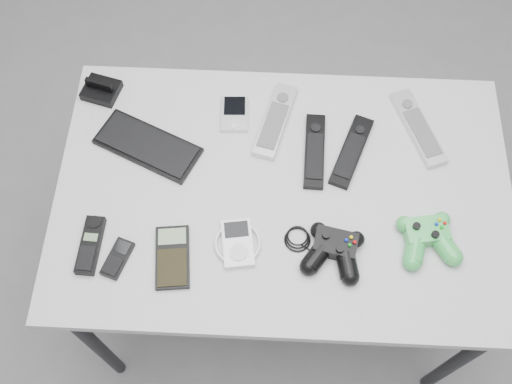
{
  "coord_description": "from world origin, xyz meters",
  "views": [
    {
      "loc": [
        -0.06,
        -0.66,
        2.0
      ],
      "look_at": [
        -0.09,
        -0.03,
        0.75
      ],
      "focal_mm": 42.0,
      "sensor_mm": 36.0,
      "label": 1
    }
  ],
  "objects_px": {
    "mobile_phone": "(117,258)",
    "desk": "(283,202)",
    "cordless_handset": "(90,245)",
    "remote_silver_b": "(418,127)",
    "controller_green": "(428,237)",
    "remote_black_b": "(352,151)",
    "calculator": "(172,257)",
    "remote_black_a": "(315,151)",
    "mp3_player": "(238,243)",
    "pda_keyboard": "(148,145)",
    "pda": "(234,114)",
    "remote_silver_a": "(275,120)",
    "controller_black": "(334,249)"
  },
  "relations": [
    {
      "from": "remote_silver_a",
      "to": "mobile_phone",
      "type": "height_order",
      "value": "remote_silver_a"
    },
    {
      "from": "pda_keyboard",
      "to": "remote_black_a",
      "type": "bearing_deg",
      "value": 24.9
    },
    {
      "from": "controller_green",
      "to": "pda_keyboard",
      "type": "bearing_deg",
      "value": 152.19
    },
    {
      "from": "remote_black_a",
      "to": "desk",
      "type": "bearing_deg",
      "value": -121.99
    },
    {
      "from": "remote_silver_b",
      "to": "mp3_player",
      "type": "xyz_separation_m",
      "value": [
        -0.43,
        -0.33,
        -0.0
      ]
    },
    {
      "from": "remote_silver_b",
      "to": "mobile_phone",
      "type": "xyz_separation_m",
      "value": [
        -0.7,
        -0.38,
        -0.0
      ]
    },
    {
      "from": "remote_silver_b",
      "to": "remote_black_a",
      "type": "bearing_deg",
      "value": 176.01
    },
    {
      "from": "desk",
      "to": "mp3_player",
      "type": "bearing_deg",
      "value": -125.29
    },
    {
      "from": "pda",
      "to": "mp3_player",
      "type": "bearing_deg",
      "value": -87.61
    },
    {
      "from": "remote_silver_a",
      "to": "controller_black",
      "type": "height_order",
      "value": "controller_black"
    },
    {
      "from": "mobile_phone",
      "to": "desk",
      "type": "bearing_deg",
      "value": 46.14
    },
    {
      "from": "pda",
      "to": "remote_silver_a",
      "type": "xyz_separation_m",
      "value": [
        0.1,
        -0.02,
        0.0
      ]
    },
    {
      "from": "pda",
      "to": "mp3_player",
      "type": "relative_size",
      "value": 0.91
    },
    {
      "from": "remote_black_b",
      "to": "mobile_phone",
      "type": "bearing_deg",
      "value": -130.2
    },
    {
      "from": "cordless_handset",
      "to": "remote_silver_b",
      "type": "bearing_deg",
      "value": 27.08
    },
    {
      "from": "cordless_handset",
      "to": "remote_black_a",
      "type": "bearing_deg",
      "value": 30.64
    },
    {
      "from": "pda",
      "to": "mp3_player",
      "type": "height_order",
      "value": "mp3_player"
    },
    {
      "from": "pda_keyboard",
      "to": "pda",
      "type": "bearing_deg",
      "value": 51.04
    },
    {
      "from": "remote_silver_a",
      "to": "controller_green",
      "type": "relative_size",
      "value": 1.52
    },
    {
      "from": "pda_keyboard",
      "to": "remote_silver_a",
      "type": "height_order",
      "value": "remote_silver_a"
    },
    {
      "from": "remote_black_a",
      "to": "cordless_handset",
      "type": "bearing_deg",
      "value": -150.14
    },
    {
      "from": "calculator",
      "to": "pda_keyboard",
      "type": "bearing_deg",
      "value": 101.51
    },
    {
      "from": "pda_keyboard",
      "to": "cordless_handset",
      "type": "xyz_separation_m",
      "value": [
        -0.1,
        -0.27,
        0.0
      ]
    },
    {
      "from": "remote_silver_a",
      "to": "remote_black_b",
      "type": "relative_size",
      "value": 1.07
    },
    {
      "from": "calculator",
      "to": "controller_black",
      "type": "bearing_deg",
      "value": -1.7
    },
    {
      "from": "remote_silver_b",
      "to": "mp3_player",
      "type": "relative_size",
      "value": 1.99
    },
    {
      "from": "controller_green",
      "to": "remote_black_b",
      "type": "bearing_deg",
      "value": 116.4
    },
    {
      "from": "pda_keyboard",
      "to": "remote_black_a",
      "type": "xyz_separation_m",
      "value": [
        0.41,
        0.0,
        0.0
      ]
    },
    {
      "from": "pda",
      "to": "remote_black_b",
      "type": "xyz_separation_m",
      "value": [
        0.29,
        -0.1,
        0.0
      ]
    },
    {
      "from": "pda_keyboard",
      "to": "mobile_phone",
      "type": "height_order",
      "value": "same"
    },
    {
      "from": "cordless_handset",
      "to": "calculator",
      "type": "bearing_deg",
      "value": -3.3
    },
    {
      "from": "mobile_phone",
      "to": "controller_green",
      "type": "xyz_separation_m",
      "value": [
        0.7,
        0.08,
        0.02
      ]
    },
    {
      "from": "desk",
      "to": "pda",
      "type": "distance_m",
      "value": 0.26
    },
    {
      "from": "pda",
      "to": "controller_green",
      "type": "distance_m",
      "value": 0.56
    },
    {
      "from": "controller_green",
      "to": "calculator",
      "type": "bearing_deg",
      "value": 177.32
    },
    {
      "from": "controller_green",
      "to": "cordless_handset",
      "type": "bearing_deg",
      "value": 174.21
    },
    {
      "from": "remote_black_b",
      "to": "remote_silver_a",
      "type": "bearing_deg",
      "value": 177.33
    },
    {
      "from": "remote_silver_a",
      "to": "cordless_handset",
      "type": "bearing_deg",
      "value": -124.29
    },
    {
      "from": "controller_black",
      "to": "controller_green",
      "type": "distance_m",
      "value": 0.21
    },
    {
      "from": "remote_black_a",
      "to": "remote_silver_b",
      "type": "distance_m",
      "value": 0.27
    },
    {
      "from": "mobile_phone",
      "to": "remote_silver_b",
      "type": "bearing_deg",
      "value": 47.21
    },
    {
      "from": "desk",
      "to": "pda_keyboard",
      "type": "height_order",
      "value": "pda_keyboard"
    },
    {
      "from": "mobile_phone",
      "to": "controller_black",
      "type": "distance_m",
      "value": 0.49
    },
    {
      "from": "remote_black_b",
      "to": "cordless_handset",
      "type": "bearing_deg",
      "value": -135.12
    },
    {
      "from": "pda_keyboard",
      "to": "remote_silver_b",
      "type": "relative_size",
      "value": 1.14
    },
    {
      "from": "controller_black",
      "to": "pda",
      "type": "bearing_deg",
      "value": 136.17
    },
    {
      "from": "controller_green",
      "to": "desk",
      "type": "bearing_deg",
      "value": 151.36
    },
    {
      "from": "cordless_handset",
      "to": "calculator",
      "type": "relative_size",
      "value": 0.93
    },
    {
      "from": "remote_silver_a",
      "to": "calculator",
      "type": "bearing_deg",
      "value": -105.73
    },
    {
      "from": "remote_silver_b",
      "to": "mp3_player",
      "type": "bearing_deg",
      "value": -163.61
    }
  ]
}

